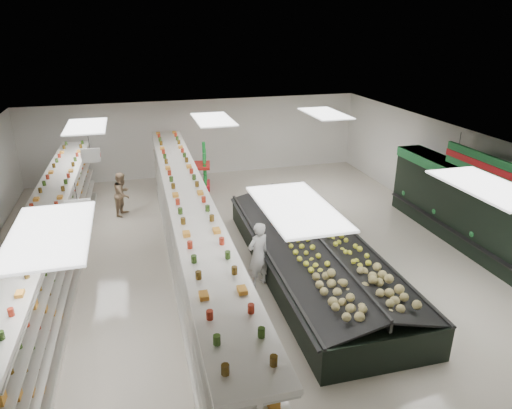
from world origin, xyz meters
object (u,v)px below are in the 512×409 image
object	(u,v)px
produce_island	(313,254)
shopper_main	(258,255)
gondola_center	(189,238)
soda_endcap	(192,168)
gondola_left	(54,247)
shopper_background	(123,194)

from	to	relation	value
produce_island	shopper_main	world-z (taller)	shopper_main
gondola_center	soda_endcap	distance (m)	6.73
gondola_left	shopper_main	distance (m)	5.06
produce_island	soda_endcap	bearing A→B (deg)	106.33
gondola_left	shopper_main	size ratio (longest dim) A/B	7.30
gondola_center	shopper_background	xyz separation A→B (m)	(-1.66, 4.69, -0.33)
gondola_left	produce_island	size ratio (longest dim) A/B	1.57
gondola_left	produce_island	world-z (taller)	gondola_left
gondola_center	shopper_background	distance (m)	4.99
produce_island	shopper_background	bearing A→B (deg)	131.78
produce_island	shopper_main	size ratio (longest dim) A/B	4.64
shopper_main	shopper_background	size ratio (longest dim) A/B	1.13
soda_endcap	shopper_background	xyz separation A→B (m)	(-2.63, -1.97, -0.12)
shopper_main	shopper_background	distance (m)	6.44
soda_endcap	shopper_background	world-z (taller)	soda_endcap
produce_island	soda_endcap	world-z (taller)	soda_endcap
shopper_background	gondola_left	bearing A→B (deg)	-175.20
soda_endcap	shopper_main	size ratio (longest dim) A/B	1.05
gondola_center	gondola_left	bearing A→B (deg)	170.27
gondola_left	shopper_background	bearing A→B (deg)	69.73
gondola_center	shopper_background	size ratio (longest dim) A/B	9.02
gondola_center	soda_endcap	size ratio (longest dim) A/B	7.58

